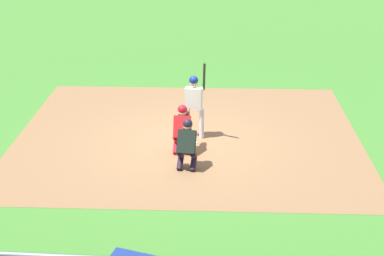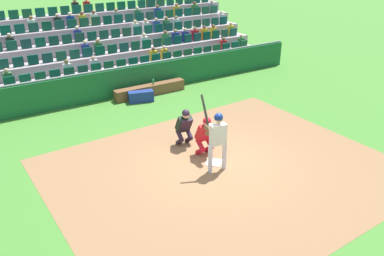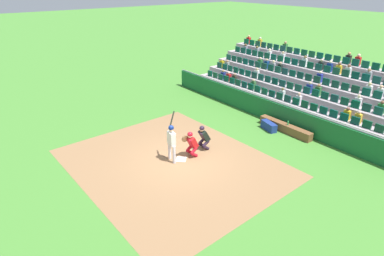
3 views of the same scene
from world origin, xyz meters
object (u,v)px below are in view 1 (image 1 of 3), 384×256
at_px(home_plate_marker, 186,142).
at_px(batter_at_plate, 194,100).
at_px(catcher_crouching, 183,126).
at_px(home_plate_umpire, 187,142).

relative_size(home_plate_marker, batter_at_plate, 0.20).
bearing_deg(home_plate_marker, catcher_crouching, -94.63).
height_order(batter_at_plate, home_plate_umpire, batter_at_plate).
distance_m(batter_at_plate, catcher_crouching, 1.01).
bearing_deg(home_plate_umpire, home_plate_marker, 95.47).
bearing_deg(catcher_crouching, home_plate_marker, 85.37).
bearing_deg(home_plate_umpire, batter_at_plate, 88.63).
bearing_deg(home_plate_umpire, catcher_crouching, 101.55).
bearing_deg(home_plate_marker, batter_at_plate, 64.56).
height_order(batter_at_plate, catcher_crouching, batter_at_plate).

